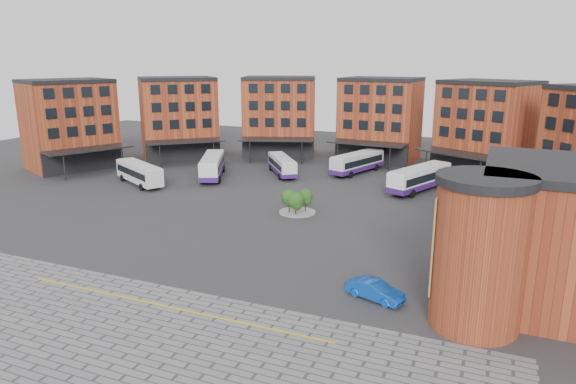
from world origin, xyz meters
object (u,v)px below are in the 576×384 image
at_px(bus_d, 357,162).
at_px(bus_a, 139,172).
at_px(tree_island, 296,200).
at_px(bus_c, 282,165).
at_px(blue_car, 375,290).
at_px(bus_b, 212,166).
at_px(bus_e, 420,178).
at_px(bus_f, 496,197).

bearing_deg(bus_d, bus_a, -125.17).
xyz_separation_m(tree_island, bus_c, (-9.90, 18.63, -0.11)).
bearing_deg(blue_car, bus_a, 78.44).
distance_m(bus_a, bus_d, 33.61).
xyz_separation_m(bus_a, bus_b, (7.46, 8.02, -0.02)).
bearing_deg(blue_car, bus_e, 21.61).
relative_size(tree_island, bus_b, 0.36).
height_order(tree_island, bus_e, bus_e).
relative_size(bus_a, bus_d, 0.93).
bearing_deg(bus_e, bus_b, -149.98).
bearing_deg(bus_d, blue_car, -54.11).
bearing_deg(bus_d, bus_c, -132.74).
relative_size(bus_d, bus_f, 1.12).
bearing_deg(bus_a, bus_c, -20.88).
height_order(bus_a, blue_car, bus_a).
bearing_deg(bus_e, bus_a, -139.90).
xyz_separation_m(bus_a, bus_c, (16.57, 13.98, -0.29)).
relative_size(bus_b, blue_car, 2.67).
bearing_deg(bus_c, bus_b, 176.80).
height_order(bus_b, bus_f, bus_b).
xyz_separation_m(bus_b, bus_f, (40.72, -2.87, -0.02)).
relative_size(bus_c, bus_d, 0.82).
distance_m(tree_island, bus_d, 24.39).
distance_m(bus_a, bus_e, 40.02).
bearing_deg(blue_car, tree_island, 55.13).
height_order(bus_c, bus_d, bus_d).
bearing_deg(bus_e, bus_f, -11.60).
bearing_deg(bus_e, blue_car, -63.87).
bearing_deg(bus_b, bus_c, 8.10).
xyz_separation_m(bus_c, blue_car, (23.73, -37.00, -0.82)).
height_order(bus_e, bus_f, bus_e).
distance_m(bus_d, blue_car, 44.72).
bearing_deg(bus_f, tree_island, -109.12).
height_order(bus_d, blue_car, bus_d).
height_order(bus_d, bus_e, bus_e).
distance_m(bus_a, bus_f, 48.46).
bearing_deg(blue_car, bus_f, 2.53).
bearing_deg(bus_e, tree_island, -102.51).
bearing_deg(bus_b, blue_car, -68.50).
bearing_deg(tree_island, bus_e, 54.79).
relative_size(tree_island, bus_a, 0.40).
height_order(bus_c, bus_e, bus_e).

